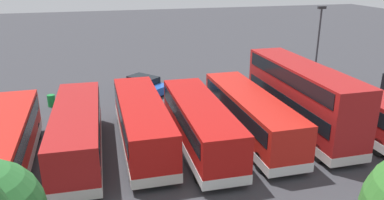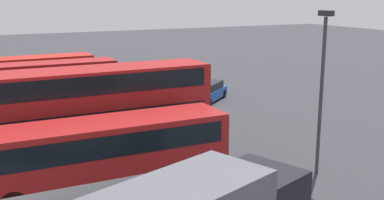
% 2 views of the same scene
% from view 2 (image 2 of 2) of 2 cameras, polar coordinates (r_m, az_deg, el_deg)
% --- Properties ---
extents(ground_plane, '(140.00, 140.00, 0.00)m').
position_cam_2_polar(ground_plane, '(33.79, 0.02, -1.06)').
color(ground_plane, '#38383D').
extents(bus_single_deck_near_end, '(2.64, 10.53, 2.95)m').
position_cam_2_polar(bus_single_deck_near_end, '(20.14, -10.40, -6.20)').
color(bus_single_deck_near_end, '#A51919').
rests_on(bus_single_deck_near_end, ground).
extents(bus_double_decker_second, '(2.61, 11.40, 4.55)m').
position_cam_2_polar(bus_double_decker_second, '(23.67, -11.37, -1.27)').
color(bus_double_decker_second, '#A51919').
rests_on(bus_double_decker_second, ground).
extents(bus_single_deck_third, '(2.62, 11.12, 2.95)m').
position_cam_2_polar(bus_single_deck_third, '(27.29, -13.84, -1.31)').
color(bus_single_deck_third, red).
rests_on(bus_single_deck_third, ground).
extents(bus_single_deck_fourth, '(2.75, 10.52, 2.95)m').
position_cam_2_polar(bus_single_deck_fourth, '(30.56, -16.43, 0.03)').
color(bus_single_deck_fourth, '#B71411').
rests_on(bus_single_deck_fourth, ground).
extents(bus_single_deck_fifth, '(2.65, 10.78, 2.95)m').
position_cam_2_polar(bus_single_deck_fifth, '(34.00, -15.57, 1.35)').
color(bus_single_deck_fifth, '#B71411').
rests_on(bus_single_deck_fifth, ground).
extents(bus_single_deck_sixth, '(2.89, 10.72, 2.95)m').
position_cam_2_polar(bus_single_deck_sixth, '(37.63, -17.19, 2.32)').
color(bus_single_deck_sixth, '#A51919').
rests_on(bus_single_deck_sixth, ground).
extents(bus_single_deck_seventh, '(2.69, 10.20, 2.95)m').
position_cam_2_polar(bus_single_deck_seventh, '(41.22, -18.86, 3.08)').
color(bus_single_deck_seventh, red).
rests_on(bus_single_deck_seventh, ground).
extents(car_hatchback_silver, '(4.12, 4.45, 1.43)m').
position_cam_2_polar(car_hatchback_silver, '(36.16, 1.80, 0.99)').
color(car_hatchback_silver, '#1E479E').
rests_on(car_hatchback_silver, ground).
extents(lamp_post_tall, '(0.70, 0.30, 7.36)m').
position_cam_2_polar(lamp_post_tall, '(21.63, 15.37, 2.34)').
color(lamp_post_tall, '#38383D').
rests_on(lamp_post_tall, ground).
extents(waste_bin_yellow, '(0.60, 0.60, 0.95)m').
position_cam_2_polar(waste_bin_yellow, '(42.44, -5.16, 2.41)').
color(waste_bin_yellow, '#197F33').
rests_on(waste_bin_yellow, ground).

